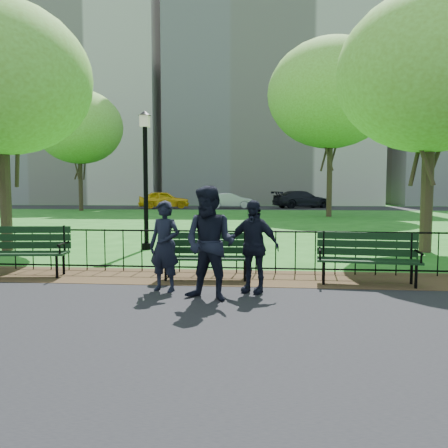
# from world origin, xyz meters

# --- Properties ---
(ground) EXTENTS (120.00, 120.00, 0.00)m
(ground) POSITION_xyz_m (0.00, 0.00, 0.00)
(ground) COLOR #1E5917
(asphalt_path) EXTENTS (60.00, 9.20, 0.01)m
(asphalt_path) POSITION_xyz_m (0.00, -3.40, 0.01)
(asphalt_path) COLOR black
(asphalt_path) RESTS_ON ground
(dirt_strip) EXTENTS (60.00, 1.60, 0.01)m
(dirt_strip) POSITION_xyz_m (0.00, 1.50, 0.01)
(dirt_strip) COLOR #342515
(dirt_strip) RESTS_ON ground
(far_street) EXTENTS (70.00, 9.00, 0.01)m
(far_street) POSITION_xyz_m (0.00, 35.00, 0.01)
(far_street) COLOR black
(far_street) RESTS_ON ground
(iron_fence) EXTENTS (24.06, 0.06, 1.00)m
(iron_fence) POSITION_xyz_m (0.00, 2.00, 0.50)
(iron_fence) COLOR black
(iron_fence) RESTS_ON ground
(apartment_west) EXTENTS (22.00, 15.00, 26.00)m
(apartment_west) POSITION_xyz_m (-22.00, 48.00, 13.00)
(apartment_west) COLOR beige
(apartment_west) RESTS_ON ground
(apartment_mid) EXTENTS (24.00, 15.00, 30.00)m
(apartment_mid) POSITION_xyz_m (2.00, 48.00, 15.00)
(apartment_mid) COLOR #B5B0A5
(apartment_mid) RESTS_ON ground
(park_bench_main) EXTENTS (1.81, 0.64, 0.98)m
(park_bench_main) POSITION_xyz_m (-0.24, 1.28, 0.60)
(park_bench_main) COLOR black
(park_bench_main) RESTS_ON ground
(park_bench_left_a) EXTENTS (1.96, 0.80, 1.08)m
(park_bench_left_a) POSITION_xyz_m (-3.70, 1.35, 0.62)
(park_bench_left_a) COLOR black
(park_bench_left_a) RESTS_ON ground
(park_bench_right_a) EXTENTS (1.85, 0.75, 1.02)m
(park_bench_right_a) POSITION_xyz_m (3.05, 1.21, 0.59)
(park_bench_right_a) COLOR black
(park_bench_right_a) RESTS_ON ground
(lamppost) EXTENTS (0.36, 0.36, 3.97)m
(lamppost) POSITION_xyz_m (-2.24, 5.44, 2.16)
(lamppost) COLOR black
(lamppost) RESTS_ON ground
(tree_near_w) EXTENTS (4.98, 4.98, 6.95)m
(tree_near_w) POSITION_xyz_m (-6.16, 4.90, 4.82)
(tree_near_w) COLOR #2D2116
(tree_near_w) RESTS_ON ground
(tree_near_e) EXTENTS (5.06, 5.06, 7.05)m
(tree_near_e) POSITION_xyz_m (5.64, 5.60, 4.89)
(tree_near_e) COLOR #2D2116
(tree_near_e) RESTS_ON ground
(tree_far_e) EXTENTS (8.02, 8.02, 11.18)m
(tree_far_e) POSITION_xyz_m (5.36, 21.70, 7.77)
(tree_far_e) COLOR #2D2116
(tree_far_e) RESTS_ON ground
(tree_far_w) EXTENTS (7.07, 7.07, 9.85)m
(tree_far_w) POSITION_xyz_m (-13.88, 27.96, 6.84)
(tree_far_w) COLOR #2D2116
(tree_far_w) RESTS_ON ground
(person_left) EXTENTS (0.65, 0.52, 1.54)m
(person_left) POSITION_xyz_m (-0.52, 0.31, 0.78)
(person_left) COLOR black
(person_left) RESTS_ON asphalt_path
(person_mid) EXTENTS (0.96, 0.70, 1.78)m
(person_mid) POSITION_xyz_m (0.32, -0.23, 0.90)
(person_mid) COLOR black
(person_mid) RESTS_ON asphalt_path
(person_right) EXTENTS (0.98, 0.68, 1.55)m
(person_right) POSITION_xyz_m (0.97, 0.35, 0.79)
(person_right) COLOR black
(person_right) RESTS_ON asphalt_path
(taxi) EXTENTS (5.01, 3.04, 1.60)m
(taxi) POSITION_xyz_m (-8.03, 32.79, 0.81)
(taxi) COLOR yellow
(taxi) RESTS_ON far_street
(sedan_silver) EXTENTS (4.49, 2.28, 1.41)m
(sedan_silver) POSITION_xyz_m (-1.94, 33.37, 0.72)
(sedan_silver) COLOR #ACAFB4
(sedan_silver) RESTS_ON far_street
(sedan_dark) EXTENTS (6.00, 4.27, 1.61)m
(sedan_dark) POSITION_xyz_m (4.75, 34.77, 0.82)
(sedan_dark) COLOR black
(sedan_dark) RESTS_ON far_street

